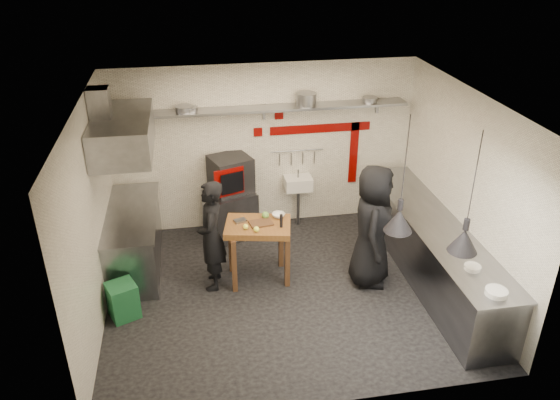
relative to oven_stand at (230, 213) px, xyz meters
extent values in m
plane|color=black|center=(0.64, -1.74, -0.40)|extent=(5.00, 5.00, 0.00)
plane|color=beige|center=(0.64, -1.74, 2.40)|extent=(5.00, 5.00, 0.00)
cube|color=white|center=(0.64, 0.36, 1.00)|extent=(5.00, 0.04, 2.80)
cube|color=white|center=(0.64, -3.84, 1.00)|extent=(5.00, 0.04, 2.80)
cube|color=white|center=(-1.86, -1.74, 1.00)|extent=(0.04, 4.20, 2.80)
cube|color=white|center=(3.14, -1.74, 1.00)|extent=(0.04, 4.20, 2.80)
cube|color=#6C0502|center=(1.59, 0.34, 1.28)|extent=(1.70, 0.02, 0.14)
cube|color=#6C0502|center=(2.19, 0.34, 0.80)|extent=(0.14, 0.02, 1.10)
cube|color=#6C0502|center=(0.89, 0.34, 1.55)|extent=(0.14, 0.02, 0.14)
cube|color=#6C0502|center=(0.54, 0.34, 1.28)|extent=(0.14, 0.02, 0.14)
cube|color=slate|center=(0.64, 0.18, 1.72)|extent=(4.60, 0.34, 0.04)
cube|color=slate|center=(-1.26, 0.33, 1.62)|extent=(0.04, 0.06, 0.24)
cube|color=slate|center=(0.64, 0.33, 1.62)|extent=(0.04, 0.06, 0.24)
cube|color=slate|center=(2.54, 0.33, 1.62)|extent=(0.04, 0.06, 0.24)
cylinder|color=slate|center=(-0.62, 0.18, 1.79)|extent=(0.28, 0.28, 0.09)
cylinder|color=slate|center=(-0.53, 0.18, 1.78)|extent=(0.24, 0.24, 0.07)
cylinder|color=slate|center=(1.30, 0.18, 1.84)|extent=(0.35, 0.35, 0.20)
cylinder|color=slate|center=(2.35, 0.18, 1.78)|extent=(0.31, 0.31, 0.08)
cube|color=slate|center=(0.00, 0.00, 0.00)|extent=(0.92, 0.88, 0.80)
cube|color=black|center=(0.04, 0.07, 0.69)|extent=(0.77, 0.74, 0.58)
cube|color=#6C0502|center=(-0.01, -0.24, 0.69)|extent=(0.48, 0.20, 0.46)
cube|color=black|center=(0.03, -0.29, 0.69)|extent=(0.37, 0.15, 0.34)
cube|color=silver|center=(1.19, 0.18, 0.38)|extent=(0.46, 0.34, 0.22)
cylinder|color=slate|center=(1.19, 0.18, 0.56)|extent=(0.03, 0.03, 0.14)
cylinder|color=slate|center=(1.19, 0.14, -0.06)|extent=(0.06, 0.06, 0.66)
cylinder|color=slate|center=(1.19, 0.32, 0.92)|extent=(0.90, 0.02, 0.02)
cube|color=slate|center=(2.79, -1.74, 0.05)|extent=(0.70, 3.80, 0.90)
cube|color=slate|center=(2.79, -1.74, 0.52)|extent=(0.76, 3.90, 0.03)
cylinder|color=silver|center=(2.76, -3.45, 0.56)|extent=(0.31, 0.31, 0.07)
cylinder|color=silver|center=(2.74, -2.93, 0.56)|extent=(0.27, 0.27, 0.05)
cube|color=slate|center=(-1.51, -0.69, 0.05)|extent=(0.70, 1.90, 0.90)
cube|color=slate|center=(-1.51, -0.69, 0.52)|extent=(0.76, 2.00, 0.03)
cube|color=slate|center=(-1.46, -0.69, 1.75)|extent=(0.78, 1.60, 0.50)
cube|color=slate|center=(-1.71, -0.69, 2.15)|extent=(0.28, 0.28, 0.50)
cube|color=#19562F|center=(-1.61, -1.91, -0.15)|extent=(0.47, 0.47, 0.50)
cube|color=#4E311D|center=(0.34, -1.35, 0.53)|extent=(0.35, 0.27, 0.02)
cylinder|color=black|center=(0.60, -1.49, 0.62)|extent=(0.06, 0.06, 0.20)
sphere|color=#F4FF48|center=(0.10, -1.46, 0.56)|extent=(0.08, 0.08, 0.07)
sphere|color=#F4FF48|center=(0.24, -1.55, 0.56)|extent=(0.09, 0.09, 0.08)
sphere|color=#659B3C|center=(0.42, -1.20, 0.57)|extent=(0.13, 0.13, 0.11)
cube|color=slate|center=(0.05, -1.23, 0.54)|extent=(0.20, 0.16, 0.03)
imported|color=silver|center=(0.61, -1.19, 0.55)|extent=(0.25, 0.25, 0.06)
imported|color=black|center=(-0.38, -1.40, 0.42)|extent=(0.46, 0.64, 1.65)
imported|color=black|center=(1.87, -1.67, 0.51)|extent=(0.84, 1.03, 1.83)
camera|label=1|loc=(-0.55, -8.03, 4.33)|focal=35.00mm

